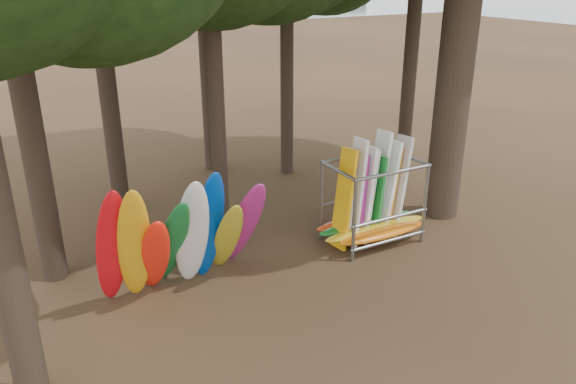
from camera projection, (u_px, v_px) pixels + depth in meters
name	position (u px, v px, depth m)	size (l,w,h in m)	color
ground	(314.00, 264.00, 13.95)	(120.00, 120.00, 0.00)	#47331E
lake	(38.00, 32.00, 62.81)	(160.00, 160.00, 0.00)	gray
kayak_row	(181.00, 239.00, 12.25)	(3.77, 2.04, 3.15)	red
storage_rack	(372.00, 204.00, 14.84)	(3.17, 1.52, 2.92)	gray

